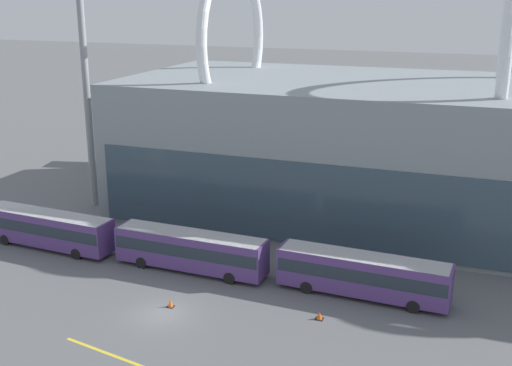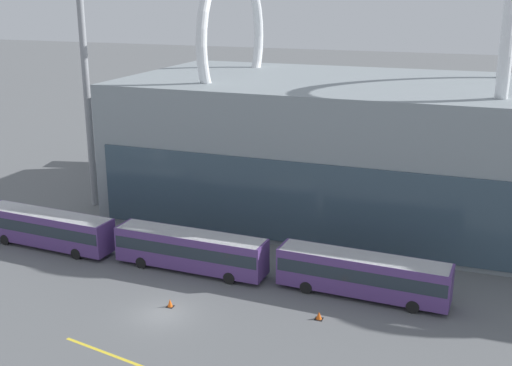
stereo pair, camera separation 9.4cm
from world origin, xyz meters
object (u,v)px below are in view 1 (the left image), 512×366
Objects in this scene: shuttle_bus_2 at (363,273)px; traffic_cone_1 at (170,303)px; traffic_cone_0 at (319,315)px; shuttle_bus_0 at (47,227)px; airliner_at_gate_near at (234,128)px; floodlight_mast at (84,51)px; shuttle_bus_1 at (191,249)px.

shuttle_bus_2 is 21.49× the size of traffic_cone_1.
shuttle_bus_0 is at bearing 170.44° from traffic_cone_0.
shuttle_bus_0 reaches higher than traffic_cone_0.
airliner_at_gate_near reaches higher than shuttle_bus_0.
floodlight_mast is at bearing 135.67° from traffic_cone_1.
shuttle_bus_1 is 13.38m from traffic_cone_0.
traffic_cone_1 is at bearing -18.69° from shuttle_bus_0.
shuttle_bus_1 is 6.92m from traffic_cone_1.
floodlight_mast is at bearing 162.31° from shuttle_bus_2.
traffic_cone_1 is (1.43, -6.56, -1.66)m from shuttle_bus_1.
traffic_cone_1 is (19.15, -18.71, -16.58)m from floodlight_mast.
traffic_cone_1 is at bearing -150.35° from shuttle_bus_2.
traffic_cone_0 is at bearing -28.89° from floodlight_mast.
shuttle_bus_0 reaches higher than traffic_cone_1.
airliner_at_gate_near is 40.93m from shuttle_bus_2.
shuttle_bus_0 is 0.49× the size of floodlight_mast.
airliner_at_gate_near is at bearing 128.68° from shuttle_bus_2.
shuttle_bus_1 is at bearing 3.45° from shuttle_bus_0.
shuttle_bus_0 is 1.00× the size of shuttle_bus_1.
floodlight_mast reaches higher than shuttle_bus_2.
shuttle_bus_1 is 21.44× the size of traffic_cone_1.
traffic_cone_0 is at bearing -162.98° from airliner_at_gate_near.
airliner_at_gate_near is 2.89× the size of shuttle_bus_1.
shuttle_bus_0 is 22.68× the size of traffic_cone_0.
shuttle_bus_2 is 0.49× the size of floodlight_mast.
shuttle_bus_2 is 37.60m from floodlight_mast.
shuttle_bus_1 is 1.00× the size of shuttle_bus_2.
floodlight_mast is 38.28m from traffic_cone_0.
shuttle_bus_1 and shuttle_bus_2 have the same top height.
traffic_cone_0 is at bearing -5.89° from shuttle_bus_0.
shuttle_bus_0 is (-5.26, -33.11, -3.18)m from airliner_at_gate_near.
shuttle_bus_0 is at bearing 157.85° from airliner_at_gate_near.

